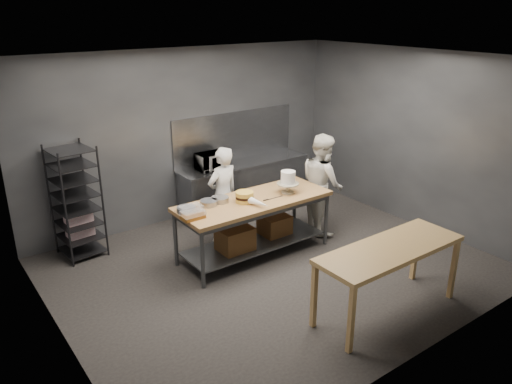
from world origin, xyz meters
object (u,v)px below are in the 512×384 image
frosted_cake_stand (288,180)px  speed_rack (76,203)px  near_counter (390,254)px  chef_behind (223,195)px  chef_right (322,183)px  microwave (212,161)px  layer_cake (245,197)px  work_table (253,221)px

frosted_cake_stand → speed_rack: bearing=148.6°
near_counter → chef_behind: bearing=100.3°
near_counter → chef_right: size_ratio=1.18×
microwave → chef_right: bearing=-53.3°
speed_rack → chef_right: speed_rack is taller
chef_right → chef_behind: bearing=88.5°
chef_behind → layer_cake: (-0.08, -0.72, 0.21)m
chef_behind → chef_right: size_ratio=0.94×
work_table → chef_behind: (-0.09, 0.71, 0.22)m
speed_rack → microwave: 2.45m
work_table → microwave: bearing=79.9°
chef_behind → microwave: chef_behind is taller
speed_rack → chef_behind: bearing=-23.1°
work_table → layer_cake: bearing=-176.5°
work_table → frosted_cake_stand: (0.60, -0.08, 0.56)m
work_table → frosted_cake_stand: frosted_cake_stand is taller
chef_right → near_counter: bearing=176.3°
work_table → speed_rack: 2.68m
chef_behind → layer_cake: chef_behind is taller
microwave → layer_cake: (-0.46, -1.68, -0.05)m
microwave → speed_rack: bearing=-178.1°
near_counter → microwave: (-0.15, 3.89, 0.24)m
near_counter → chef_behind: chef_behind is taller
frosted_cake_stand → near_counter: bearing=-94.1°
speed_rack → layer_cake: 2.54m
near_counter → layer_cake: 2.30m
speed_rack → layer_cake: speed_rack is taller
chef_behind → chef_right: 1.69m
near_counter → work_table: bearing=101.3°
speed_rack → frosted_cake_stand: speed_rack is taller
layer_cake → chef_behind: bearing=83.8°
near_counter → layer_cake: layer_cake is taller
speed_rack → chef_right: size_ratio=1.04×
work_table → layer_cake: layer_cake is taller
work_table → chef_right: bearing=3.1°
speed_rack → layer_cake: size_ratio=6.60×
work_table → chef_behind: 0.75m
work_table → near_counter: 2.28m
chef_right → layer_cake: 1.66m
microwave → layer_cake: microwave is taller
chef_right → frosted_cake_stand: 0.94m
frosted_cake_stand → layer_cake: (-0.76, 0.07, -0.14)m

